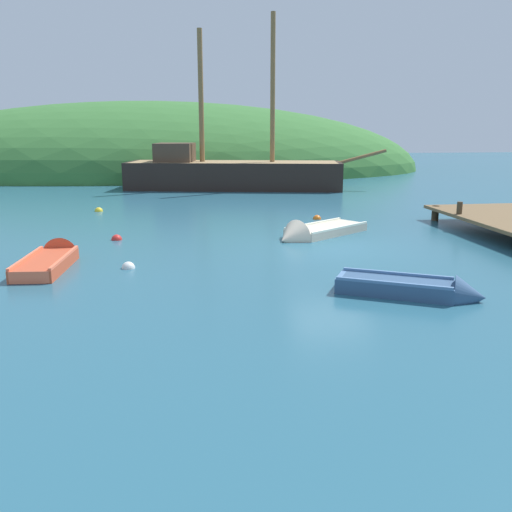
% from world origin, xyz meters
% --- Properties ---
extents(ground_plane, '(120.00, 120.00, 0.00)m').
position_xyz_m(ground_plane, '(0.00, 0.00, 0.00)').
color(ground_plane, '#285B70').
extents(shore_hill, '(46.38, 23.16, 11.56)m').
position_xyz_m(shore_hill, '(-6.98, 31.39, 0.00)').
color(shore_hill, '#387033').
rests_on(shore_hill, ground).
extents(sailing_ship, '(15.60, 5.78, 10.88)m').
position_xyz_m(sailing_ship, '(-1.54, 17.11, 0.61)').
color(sailing_ship, black).
rests_on(sailing_ship, ground).
extents(rowboat_portside, '(3.28, 2.33, 0.91)m').
position_xyz_m(rowboat_portside, '(0.49, -5.03, 0.12)').
color(rowboat_portside, '#335175').
rests_on(rowboat_portside, ground).
extents(rowboat_outer_left, '(1.28, 3.39, 1.02)m').
position_xyz_m(rowboat_outer_left, '(-8.24, -0.96, 0.10)').
color(rowboat_outer_left, '#C64C2D').
rests_on(rowboat_outer_left, ground).
extents(rowboat_center, '(3.87, 3.29, 1.22)m').
position_xyz_m(rowboat_center, '(-0.19, 1.91, 0.08)').
color(rowboat_center, beige).
rests_on(rowboat_center, ground).
extents(buoy_orange, '(0.34, 0.34, 0.34)m').
position_xyz_m(buoy_orange, '(0.87, 5.47, 0.00)').
color(buoy_orange, orange).
rests_on(buoy_orange, ground).
extents(buoy_yellow, '(0.36, 0.36, 0.36)m').
position_xyz_m(buoy_yellow, '(-8.34, 8.90, 0.00)').
color(buoy_yellow, yellow).
rests_on(buoy_yellow, ground).
extents(buoy_white, '(0.36, 0.36, 0.36)m').
position_xyz_m(buoy_white, '(-6.14, -1.61, 0.00)').
color(buoy_white, white).
rests_on(buoy_white, ground).
extents(buoy_red, '(0.36, 0.36, 0.36)m').
position_xyz_m(buoy_red, '(-6.86, 2.31, 0.00)').
color(buoy_red, red).
rests_on(buoy_red, ground).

